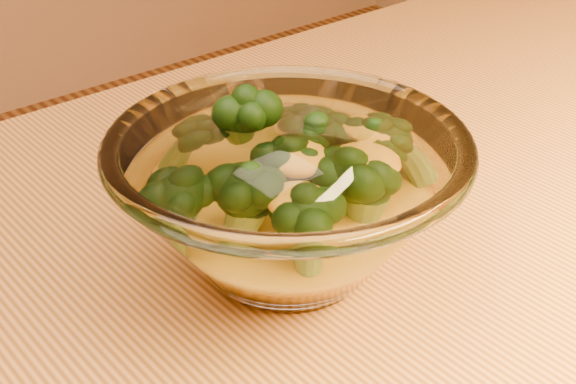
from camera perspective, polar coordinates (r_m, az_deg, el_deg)
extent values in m
cube|color=#CA863C|center=(0.50, 12.08, -9.35)|extent=(1.20, 0.80, 0.04)
cylinder|color=brown|center=(1.23, 14.07, -3.93)|extent=(0.06, 0.06, 0.71)
ellipsoid|color=white|center=(0.49, 0.00, -4.56)|extent=(0.09, 0.09, 0.02)
torus|color=white|center=(0.45, 0.00, 3.38)|extent=(0.21, 0.21, 0.01)
ellipsoid|color=orange|center=(0.48, 0.00, -2.48)|extent=(0.12, 0.12, 0.03)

